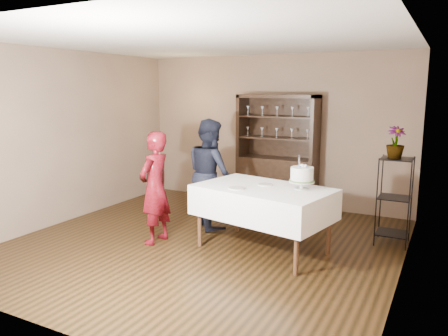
{
  "coord_description": "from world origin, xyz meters",
  "views": [
    {
      "loc": [
        2.89,
        -4.93,
        2.09
      ],
      "look_at": [
        0.26,
        0.1,
        1.06
      ],
      "focal_mm": 35.0,
      "sensor_mm": 36.0,
      "label": 1
    }
  ],
  "objects_px": {
    "man": "(210,173)",
    "woman": "(155,188)",
    "plant_etagere": "(394,197)",
    "cake": "(302,175)",
    "china_hutch": "(277,171)",
    "cake_table": "(263,202)",
    "potted_plant": "(396,142)"
  },
  "relations": [
    {
      "from": "china_hutch",
      "to": "cake_table",
      "type": "distance_m",
      "value": 2.19
    },
    {
      "from": "cake_table",
      "to": "cake",
      "type": "height_order",
      "value": "cake"
    },
    {
      "from": "woman",
      "to": "man",
      "type": "height_order",
      "value": "man"
    },
    {
      "from": "cake",
      "to": "cake_table",
      "type": "bearing_deg",
      "value": -165.46
    },
    {
      "from": "plant_etagere",
      "to": "cake_table",
      "type": "distance_m",
      "value": 1.81
    },
    {
      "from": "man",
      "to": "woman",
      "type": "bearing_deg",
      "value": 110.74
    },
    {
      "from": "woman",
      "to": "man",
      "type": "bearing_deg",
      "value": 162.84
    },
    {
      "from": "cake",
      "to": "potted_plant",
      "type": "relative_size",
      "value": 1.04
    },
    {
      "from": "china_hutch",
      "to": "cake",
      "type": "bearing_deg",
      "value": -61.55
    },
    {
      "from": "cake_table",
      "to": "potted_plant",
      "type": "distance_m",
      "value": 1.93
    },
    {
      "from": "woman",
      "to": "man",
      "type": "distance_m",
      "value": 1.03
    },
    {
      "from": "china_hutch",
      "to": "cake_table",
      "type": "xyz_separation_m",
      "value": [
        0.6,
        -2.1,
        -0.01
      ]
    },
    {
      "from": "plant_etagere",
      "to": "man",
      "type": "relative_size",
      "value": 0.72
    },
    {
      "from": "cake_table",
      "to": "woman",
      "type": "height_order",
      "value": "woman"
    },
    {
      "from": "cake",
      "to": "potted_plant",
      "type": "height_order",
      "value": "potted_plant"
    },
    {
      "from": "cake",
      "to": "woman",
      "type": "bearing_deg",
      "value": -165.07
    },
    {
      "from": "woman",
      "to": "potted_plant",
      "type": "relative_size",
      "value": 3.64
    },
    {
      "from": "woman",
      "to": "cake",
      "type": "xyz_separation_m",
      "value": [
        1.9,
        0.51,
        0.26
      ]
    },
    {
      "from": "cake_table",
      "to": "cake",
      "type": "bearing_deg",
      "value": 14.54
    },
    {
      "from": "plant_etagere",
      "to": "cake",
      "type": "bearing_deg",
      "value": -137.31
    },
    {
      "from": "plant_etagere",
      "to": "cake",
      "type": "relative_size",
      "value": 2.73
    },
    {
      "from": "man",
      "to": "china_hutch",
      "type": "bearing_deg",
      "value": -70.28
    },
    {
      "from": "woman",
      "to": "plant_etagere",
      "type": "bearing_deg",
      "value": 116.87
    },
    {
      "from": "plant_etagere",
      "to": "man",
      "type": "height_order",
      "value": "man"
    },
    {
      "from": "cake_table",
      "to": "china_hutch",
      "type": "bearing_deg",
      "value": 106.03
    },
    {
      "from": "man",
      "to": "potted_plant",
      "type": "bearing_deg",
      "value": -131.87
    },
    {
      "from": "china_hutch",
      "to": "woman",
      "type": "distance_m",
      "value": 2.62
    },
    {
      "from": "china_hutch",
      "to": "man",
      "type": "height_order",
      "value": "china_hutch"
    },
    {
      "from": "plant_etagere",
      "to": "cake_table",
      "type": "bearing_deg",
      "value": -144.56
    },
    {
      "from": "woman",
      "to": "potted_plant",
      "type": "distance_m",
      "value": 3.26
    },
    {
      "from": "woman",
      "to": "cake",
      "type": "relative_size",
      "value": 3.5
    },
    {
      "from": "potted_plant",
      "to": "woman",
      "type": "bearing_deg",
      "value": -153.73
    }
  ]
}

